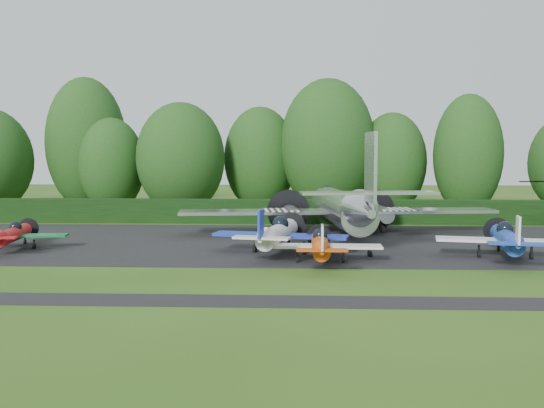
{
  "coord_description": "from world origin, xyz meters",
  "views": [
    {
      "loc": [
        -0.22,
        -30.04,
        6.07
      ],
      "look_at": [
        -1.9,
        10.97,
        2.5
      ],
      "focal_mm": 40.0,
      "sensor_mm": 36.0,
      "label": 1
    }
  ],
  "objects_px": {
    "transport_plane": "(341,208)",
    "light_plane_white": "(278,233)",
    "light_plane_blue": "(506,239)",
    "light_plane_orange": "(320,244)",
    "light_plane_red": "(13,234)"
  },
  "relations": [
    {
      "from": "transport_plane",
      "to": "light_plane_white",
      "type": "bearing_deg",
      "value": -112.11
    },
    {
      "from": "transport_plane",
      "to": "light_plane_blue",
      "type": "bearing_deg",
      "value": -39.58
    },
    {
      "from": "light_plane_orange",
      "to": "light_plane_red",
      "type": "bearing_deg",
      "value": 167.88
    },
    {
      "from": "light_plane_orange",
      "to": "light_plane_blue",
      "type": "height_order",
      "value": "light_plane_blue"
    },
    {
      "from": "transport_plane",
      "to": "light_plane_red",
      "type": "distance_m",
      "value": 21.71
    },
    {
      "from": "transport_plane",
      "to": "light_plane_red",
      "type": "relative_size",
      "value": 3.52
    },
    {
      "from": "light_plane_orange",
      "to": "light_plane_blue",
      "type": "bearing_deg",
      "value": 8.53
    },
    {
      "from": "light_plane_orange",
      "to": "light_plane_white",
      "type": "bearing_deg",
      "value": 129.59
    },
    {
      "from": "transport_plane",
      "to": "light_plane_orange",
      "type": "distance_m",
      "value": 10.82
    },
    {
      "from": "transport_plane",
      "to": "light_plane_red",
      "type": "bearing_deg",
      "value": -155.0
    },
    {
      "from": "light_plane_red",
      "to": "light_plane_white",
      "type": "relative_size",
      "value": 0.78
    },
    {
      "from": "light_plane_red",
      "to": "light_plane_orange",
      "type": "xyz_separation_m",
      "value": [
        18.68,
        -3.77,
        0.07
      ]
    },
    {
      "from": "transport_plane",
      "to": "light_plane_blue",
      "type": "xyz_separation_m",
      "value": [
        8.53,
        -8.9,
        -0.86
      ]
    },
    {
      "from": "light_plane_red",
      "to": "light_plane_white",
      "type": "distance_m",
      "value": 16.33
    },
    {
      "from": "light_plane_orange",
      "to": "light_plane_blue",
      "type": "relative_size",
      "value": 0.89
    }
  ]
}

